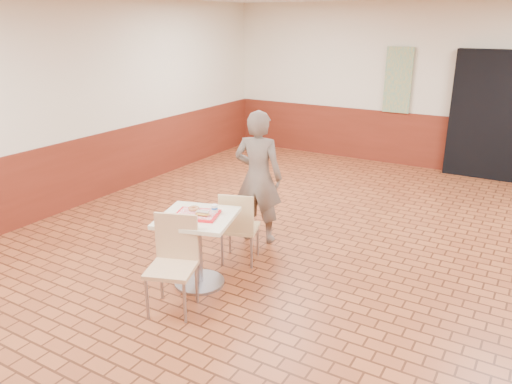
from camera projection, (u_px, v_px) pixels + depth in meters
The scene contains 12 objects.
room_shell at pixel (320, 142), 4.97m from camera, with size 8.01×10.01×3.01m.
wainscot_band at pixel (316, 234), 5.29m from camera, with size 8.00×10.00×1.00m.
corridor_doorway at pixel (500, 116), 8.49m from camera, with size 1.60×0.22×2.20m, color black.
promo_poster at pixel (398, 80), 9.24m from camera, with size 0.50×0.03×1.20m, color gray.
main_table at pixel (198, 239), 5.13m from camera, with size 0.73×0.73×0.77m.
chair_main_front at pixel (174, 258), 4.72m from camera, with size 0.54×0.54×0.92m.
chair_main_back at pixel (239, 224), 5.59m from camera, with size 0.50×0.50×0.86m.
customer at pixel (258, 177), 6.11m from camera, with size 0.60×0.40×1.65m, color #6A5E52.
serving_tray at pixel (197, 215), 5.04m from camera, with size 0.43×0.33×0.03m.
ring_donut at pixel (194, 208), 5.12m from camera, with size 0.11×0.11×0.04m, color #BA7643.
long_john_donut at pixel (202, 214), 4.97m from camera, with size 0.16×0.10×0.05m.
paper_cup at pixel (214, 208), 5.05m from camera, with size 0.07×0.07×0.08m.
Camera 1 is at (1.93, -4.51, 2.64)m, focal length 35.00 mm.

